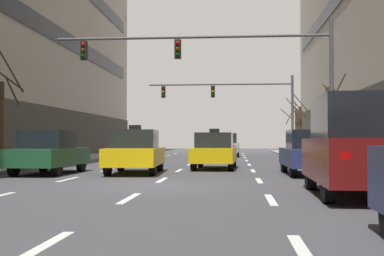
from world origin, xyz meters
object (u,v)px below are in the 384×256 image
at_px(car_driving_1, 226,145).
at_px(car_driving_2, 49,153).
at_px(car_parked_2, 310,153).
at_px(street_tree_3, 1,117).
at_px(street_tree_2, 296,130).
at_px(taxi_driving_0, 215,151).
at_px(street_tree_0, 329,122).
at_px(taxi_driving_3, 135,152).
at_px(car_parked_1, 357,146).
at_px(traffic_signal_1, 238,99).
at_px(street_tree_1, 300,127).
at_px(traffic_signal_0, 228,62).

relative_size(car_driving_1, car_driving_2, 1.09).
distance_m(car_parked_2, street_tree_3, 12.45).
bearing_deg(street_tree_2, taxi_driving_0, -106.60).
xyz_separation_m(car_driving_1, car_driving_2, (-6.18, -19.46, -0.07)).
bearing_deg(street_tree_0, car_parked_2, -104.37).
bearing_deg(taxi_driving_3, car_parked_1, -48.12).
height_order(car_driving_1, street_tree_0, street_tree_0).
distance_m(car_parked_2, traffic_signal_1, 18.67).
relative_size(car_parked_1, street_tree_1, 1.03).
height_order(car_parked_2, traffic_signal_1, traffic_signal_1).
distance_m(traffic_signal_0, street_tree_2, 20.21).
bearing_deg(car_driving_2, traffic_signal_0, 30.56).
xyz_separation_m(car_parked_1, traffic_signal_0, (-2.97, 10.51, 3.54)).
height_order(car_driving_1, car_driving_2, car_driving_1).
xyz_separation_m(car_driving_1, traffic_signal_0, (0.38, -15.58, 3.80)).
relative_size(taxi_driving_3, car_parked_2, 1.03).
height_order(car_driving_1, traffic_signal_0, traffic_signal_0).
relative_size(taxi_driving_0, traffic_signal_1, 0.41).
bearing_deg(taxi_driving_3, street_tree_3, 166.91).
bearing_deg(car_driving_1, car_parked_1, -82.69).
distance_m(car_driving_1, street_tree_3, 19.77).
distance_m(car_driving_2, street_tree_3, 3.60).
relative_size(taxi_driving_3, traffic_signal_1, 0.42).
bearing_deg(street_tree_1, traffic_signal_1, -151.24).
relative_size(car_parked_1, street_tree_3, 0.99).
distance_m(taxi_driving_0, car_driving_1, 15.86).
distance_m(car_driving_2, car_parked_2, 9.54).
xyz_separation_m(car_parked_2, street_tree_1, (2.30, 20.78, 1.45)).
height_order(traffic_signal_1, street_tree_0, traffic_signal_1).
distance_m(taxi_driving_0, traffic_signal_1, 15.31).
xyz_separation_m(traffic_signal_0, street_tree_0, (5.32, 5.60, -2.42)).
relative_size(car_driving_2, street_tree_0, 0.93).
bearing_deg(traffic_signal_1, taxi_driving_3, -102.56).
xyz_separation_m(car_parked_2, street_tree_2, (2.29, 22.94, 1.25)).
bearing_deg(car_driving_2, car_parked_1, -34.85).
bearing_deg(taxi_driving_0, taxi_driving_3, -132.62).
bearing_deg(car_parked_2, car_parked_1, -90.01).
bearing_deg(car_parked_1, traffic_signal_1, 95.46).
relative_size(taxi_driving_3, street_tree_1, 0.97).
relative_size(car_parked_1, street_tree_0, 1.01).
xyz_separation_m(car_parked_1, street_tree_1, (2.30, 27.68, 1.13)).
relative_size(street_tree_1, street_tree_3, 0.96).
height_order(car_parked_1, car_parked_2, car_parked_1).
bearing_deg(traffic_signal_0, car_parked_2, -50.58).
xyz_separation_m(car_driving_2, taxi_driving_3, (3.13, 0.50, 0.02)).
distance_m(taxi_driving_0, street_tree_0, 8.47).
relative_size(taxi_driving_0, street_tree_0, 0.91).
bearing_deg(street_tree_0, street_tree_1, 90.29).
distance_m(traffic_signal_0, street_tree_0, 8.09).
bearing_deg(street_tree_0, street_tree_3, -152.51).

